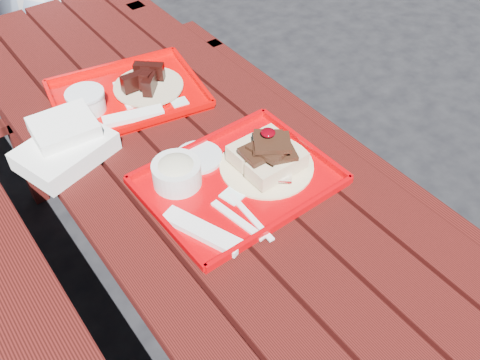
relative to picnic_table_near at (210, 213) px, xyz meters
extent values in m
plane|color=black|center=(0.00, 0.00, -0.56)|extent=(60.00, 60.00, 0.00)
cube|color=#460F0D|center=(-0.30, 0.00, 0.17)|extent=(0.14, 2.40, 0.04)
cube|color=#460F0D|center=(-0.15, 0.00, 0.17)|extent=(0.14, 2.40, 0.04)
cube|color=#460F0D|center=(0.00, 0.00, 0.17)|extent=(0.14, 2.40, 0.04)
cube|color=#460F0D|center=(0.15, 0.00, 0.17)|extent=(0.14, 2.40, 0.04)
cube|color=#460F0D|center=(0.30, 0.00, 0.17)|extent=(0.14, 2.40, 0.04)
cube|color=#460F0D|center=(-0.58, 0.00, -0.13)|extent=(0.25, 2.40, 0.04)
cube|color=#460F0D|center=(0.58, 0.00, -0.13)|extent=(0.25, 2.40, 0.04)
cube|color=#460F0D|center=(0.58, 0.84, -0.35)|extent=(0.06, 0.06, 0.42)
cube|color=#460F0D|center=(-0.30, 0.96, -0.19)|extent=(0.06, 0.06, 0.75)
cube|color=#460F0D|center=(0.30, 0.96, -0.19)|extent=(0.06, 0.06, 0.75)
cube|color=#460F0D|center=(0.00, 0.96, -0.13)|extent=(1.40, 0.06, 0.04)
cube|color=#460F0D|center=(0.58, 1.96, -0.35)|extent=(0.06, 0.06, 0.42)
cube|color=#460F0D|center=(0.30, 1.84, -0.19)|extent=(0.06, 0.06, 0.75)
cube|color=#460F0D|center=(0.00, 1.84, -0.13)|extent=(1.40, 0.06, 0.04)
cube|color=#B60005|center=(0.03, -0.11, 0.20)|extent=(0.48, 0.37, 0.01)
cube|color=#B60005|center=(0.02, 0.08, 0.21)|extent=(0.47, 0.02, 0.02)
cube|color=#B60005|center=(0.03, -0.29, 0.21)|extent=(0.47, 0.02, 0.02)
cube|color=#B60005|center=(0.26, -0.10, 0.21)|extent=(0.02, 0.36, 0.02)
cube|color=#B60005|center=(-0.21, -0.11, 0.21)|extent=(0.02, 0.36, 0.02)
cylinder|color=beige|center=(0.12, -0.10, 0.21)|extent=(0.26, 0.26, 0.01)
cube|color=beige|center=(0.12, -0.15, 0.24)|extent=(0.16, 0.08, 0.05)
cube|color=beige|center=(0.12, -0.06, 0.24)|extent=(0.16, 0.08, 0.05)
ellipsoid|color=#4F0007|center=(0.12, -0.10, 0.33)|extent=(0.04, 0.04, 0.02)
cylinder|color=silver|center=(-0.10, -0.01, 0.23)|extent=(0.13, 0.13, 0.06)
ellipsoid|color=beige|center=(-0.10, -0.01, 0.25)|extent=(0.11, 0.11, 0.05)
cylinder|color=silver|center=(-0.01, 0.03, 0.21)|extent=(0.13, 0.13, 0.01)
cube|color=white|center=(-0.15, -0.20, 0.21)|extent=(0.12, 0.22, 0.02)
cube|color=white|center=(-0.06, -0.22, 0.21)|extent=(0.05, 0.17, 0.01)
cube|color=white|center=(-0.02, -0.22, 0.21)|extent=(0.02, 0.18, 0.01)
cube|color=white|center=(-0.01, -0.14, 0.20)|extent=(0.06, 0.06, 0.00)
cube|color=#CB0000|center=(-0.02, 0.42, 0.20)|extent=(0.50, 0.42, 0.01)
cube|color=#CB0000|center=(0.01, 0.59, 0.21)|extent=(0.44, 0.09, 0.02)
cube|color=#CB0000|center=(-0.05, 0.25, 0.21)|extent=(0.44, 0.09, 0.02)
cube|color=#CB0000|center=(0.20, 0.38, 0.21)|extent=(0.07, 0.34, 0.02)
cube|color=#CB0000|center=(-0.24, 0.46, 0.21)|extent=(0.07, 0.34, 0.02)
cube|color=white|center=(0.03, 0.41, 0.21)|extent=(0.18, 0.18, 0.01)
cylinder|color=tan|center=(0.05, 0.40, 0.21)|extent=(0.22, 0.22, 0.01)
cylinder|color=white|center=(-0.16, 0.42, 0.23)|extent=(0.11, 0.11, 0.06)
cylinder|color=silver|center=(-0.16, 0.42, 0.26)|extent=(0.12, 0.12, 0.01)
cube|color=white|center=(-0.06, 0.30, 0.21)|extent=(0.19, 0.09, 0.02)
cube|color=silver|center=(0.09, 0.28, 0.20)|extent=(0.06, 0.05, 0.00)
cube|color=white|center=(-0.29, 0.26, 0.22)|extent=(0.29, 0.24, 0.06)
cube|color=white|center=(-0.27, 0.30, 0.27)|extent=(0.18, 0.14, 0.04)
camera|label=1|loc=(-0.57, -0.91, 1.20)|focal=40.00mm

